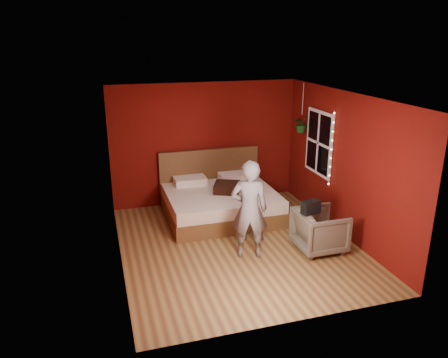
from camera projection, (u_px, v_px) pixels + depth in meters
floor at (238, 245)px, 7.69m from camera, size 4.50×4.50×0.00m
room_walls at (239, 153)px, 7.16m from camera, size 4.04×4.54×2.62m
window at (319, 143)px, 8.56m from camera, size 0.05×0.97×1.27m
fairy_lights at (331, 149)px, 8.08m from camera, size 0.04×0.04×1.45m
bed at (219, 201)px, 8.86m from camera, size 2.18×1.85×1.20m
person at (249, 210)px, 7.07m from camera, size 0.69×0.54×1.66m
armchair at (320, 230)px, 7.42m from camera, size 0.80×0.77×0.72m
handbag at (311, 207)px, 7.17m from camera, size 0.33×0.21×0.22m
throw_pillow at (227, 187)px, 8.68m from camera, size 0.64×0.64×0.17m
hanging_plant at (302, 123)px, 9.02m from camera, size 0.38×0.34×1.01m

